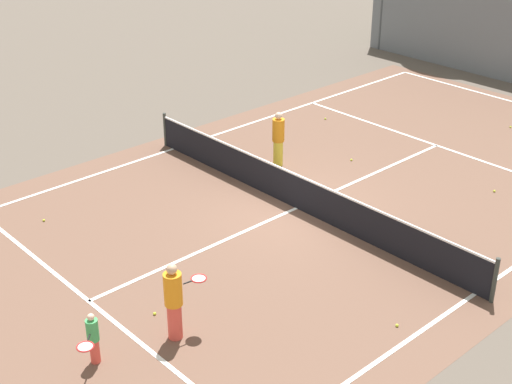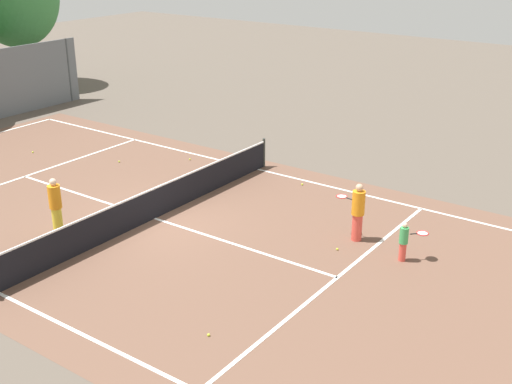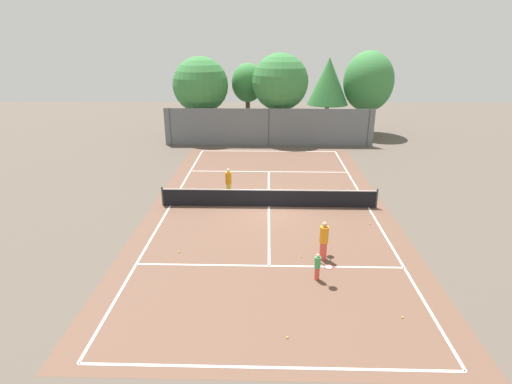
{
  "view_description": "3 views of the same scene",
  "coord_description": "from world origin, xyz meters",
  "px_view_note": "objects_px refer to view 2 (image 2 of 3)",
  "views": [
    {
      "loc": [
        12.17,
        -12.66,
        9.23
      ],
      "look_at": [
        -0.12,
        -1.38,
        0.91
      ],
      "focal_mm": 51.72,
      "sensor_mm": 36.0,
      "label": 1
    },
    {
      "loc": [
        -13.26,
        -13.29,
        8.26
      ],
      "look_at": [
        1.49,
        -2.78,
        1.04
      ],
      "focal_mm": 46.17,
      "sensor_mm": 36.0,
      "label": 2
    },
    {
      "loc": [
        -0.14,
        -21.27,
        8.77
      ],
      "look_at": [
        -0.68,
        -1.18,
        1.3
      ],
      "focal_mm": 29.06,
      "sensor_mm": 36.0,
      "label": 3
    }
  ],
  "objects_px": {
    "tennis_ball_1": "(33,152)",
    "player_1": "(405,241)",
    "tennis_ball_5": "(127,224)",
    "tennis_ball_10": "(119,162)",
    "tennis_ball_6": "(190,159)",
    "tennis_ball_0": "(337,249)",
    "player_2": "(358,211)",
    "player_0": "(56,205)",
    "tennis_ball_12": "(54,203)",
    "tennis_ball_4": "(302,184)",
    "tennis_ball_9": "(209,335)"
  },
  "relations": [
    {
      "from": "tennis_ball_0",
      "to": "tennis_ball_5",
      "type": "xyz_separation_m",
      "value": [
        -2.19,
        6.01,
        0.0
      ]
    },
    {
      "from": "tennis_ball_12",
      "to": "player_0",
      "type": "bearing_deg",
      "value": -124.84
    },
    {
      "from": "tennis_ball_1",
      "to": "tennis_ball_10",
      "type": "xyz_separation_m",
      "value": [
        1.19,
        -3.65,
        0.0
      ]
    },
    {
      "from": "player_2",
      "to": "tennis_ball_0",
      "type": "distance_m",
      "value": 1.24
    },
    {
      "from": "player_1",
      "to": "tennis_ball_6",
      "type": "xyz_separation_m",
      "value": [
        2.98,
        10.12,
        -0.55
      ]
    },
    {
      "from": "player_2",
      "to": "player_1",
      "type": "bearing_deg",
      "value": -103.86
    },
    {
      "from": "tennis_ball_4",
      "to": "tennis_ball_5",
      "type": "height_order",
      "value": "same"
    },
    {
      "from": "tennis_ball_0",
      "to": "tennis_ball_5",
      "type": "relative_size",
      "value": 1.0
    },
    {
      "from": "tennis_ball_6",
      "to": "tennis_ball_9",
      "type": "distance_m",
      "value": 11.96
    },
    {
      "from": "tennis_ball_6",
      "to": "tennis_ball_0",
      "type": "bearing_deg",
      "value": -112.51
    },
    {
      "from": "tennis_ball_9",
      "to": "tennis_ball_6",
      "type": "bearing_deg",
      "value": 42.77
    },
    {
      "from": "tennis_ball_1",
      "to": "tennis_ball_12",
      "type": "distance_m",
      "value": 5.78
    },
    {
      "from": "tennis_ball_5",
      "to": "tennis_ball_10",
      "type": "bearing_deg",
      "value": 48.61
    },
    {
      "from": "player_0",
      "to": "tennis_ball_6",
      "type": "bearing_deg",
      "value": 9.13
    },
    {
      "from": "tennis_ball_9",
      "to": "tennis_ball_1",
      "type": "bearing_deg",
      "value": 67.16
    },
    {
      "from": "tennis_ball_1",
      "to": "player_1",
      "type": "bearing_deg",
      "value": -90.05
    },
    {
      "from": "player_2",
      "to": "tennis_ball_9",
      "type": "bearing_deg",
      "value": 176.49
    },
    {
      "from": "tennis_ball_6",
      "to": "tennis_ball_12",
      "type": "bearing_deg",
      "value": 173.09
    },
    {
      "from": "player_0",
      "to": "player_1",
      "type": "height_order",
      "value": "player_0"
    },
    {
      "from": "tennis_ball_1",
      "to": "tennis_ball_6",
      "type": "distance_m",
      "value": 6.41
    },
    {
      "from": "player_0",
      "to": "tennis_ball_10",
      "type": "height_order",
      "value": "player_0"
    },
    {
      "from": "player_2",
      "to": "tennis_ball_10",
      "type": "bearing_deg",
      "value": 85.65
    },
    {
      "from": "player_1",
      "to": "tennis_ball_1",
      "type": "height_order",
      "value": "player_1"
    },
    {
      "from": "tennis_ball_4",
      "to": "tennis_ball_0",
      "type": "bearing_deg",
      "value": -137.18
    },
    {
      "from": "player_2",
      "to": "tennis_ball_12",
      "type": "relative_size",
      "value": 26.01
    },
    {
      "from": "player_0",
      "to": "tennis_ball_1",
      "type": "relative_size",
      "value": 25.68
    },
    {
      "from": "player_1",
      "to": "tennis_ball_10",
      "type": "xyz_separation_m",
      "value": [
        1.2,
        12.16,
        -0.55
      ]
    },
    {
      "from": "player_1",
      "to": "tennis_ball_12",
      "type": "relative_size",
      "value": 16.88
    },
    {
      "from": "tennis_ball_4",
      "to": "player_2",
      "type": "bearing_deg",
      "value": -128.34
    },
    {
      "from": "tennis_ball_9",
      "to": "player_2",
      "type": "bearing_deg",
      "value": -3.51
    },
    {
      "from": "player_1",
      "to": "tennis_ball_10",
      "type": "height_order",
      "value": "player_1"
    },
    {
      "from": "player_2",
      "to": "tennis_ball_9",
      "type": "distance_m",
      "value": 6.27
    },
    {
      "from": "tennis_ball_1",
      "to": "tennis_ball_10",
      "type": "bearing_deg",
      "value": -72.0
    },
    {
      "from": "tennis_ball_10",
      "to": "tennis_ball_6",
      "type": "bearing_deg",
      "value": -48.89
    },
    {
      "from": "player_0",
      "to": "player_2",
      "type": "bearing_deg",
      "value": -57.72
    },
    {
      "from": "tennis_ball_5",
      "to": "tennis_ball_12",
      "type": "height_order",
      "value": "same"
    },
    {
      "from": "player_0",
      "to": "tennis_ball_4",
      "type": "distance_m",
      "value": 8.39
    },
    {
      "from": "player_1",
      "to": "tennis_ball_12",
      "type": "height_order",
      "value": "player_1"
    },
    {
      "from": "player_2",
      "to": "tennis_ball_4",
      "type": "xyz_separation_m",
      "value": [
        2.8,
        3.54,
        -0.85
      ]
    },
    {
      "from": "player_2",
      "to": "tennis_ball_4",
      "type": "distance_m",
      "value": 4.6
    },
    {
      "from": "tennis_ball_0",
      "to": "tennis_ball_12",
      "type": "bearing_deg",
      "value": 104.95
    },
    {
      "from": "player_2",
      "to": "tennis_ball_10",
      "type": "relative_size",
      "value": 26.01
    },
    {
      "from": "player_1",
      "to": "tennis_ball_4",
      "type": "xyz_separation_m",
      "value": [
        3.2,
        5.17,
        -0.55
      ]
    },
    {
      "from": "tennis_ball_0",
      "to": "tennis_ball_5",
      "type": "height_order",
      "value": "same"
    },
    {
      "from": "tennis_ball_10",
      "to": "tennis_ball_4",
      "type": "bearing_deg",
      "value": -74.04
    },
    {
      "from": "tennis_ball_6",
      "to": "tennis_ball_4",
      "type": "bearing_deg",
      "value": -87.4
    },
    {
      "from": "tennis_ball_0",
      "to": "tennis_ball_12",
      "type": "relative_size",
      "value": 1.0
    },
    {
      "from": "tennis_ball_5",
      "to": "tennis_ball_9",
      "type": "relative_size",
      "value": 1.0
    },
    {
      "from": "tennis_ball_1",
      "to": "tennis_ball_6",
      "type": "bearing_deg",
      "value": -62.49
    },
    {
      "from": "tennis_ball_1",
      "to": "player_0",
      "type": "bearing_deg",
      "value": -121.82
    }
  ]
}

